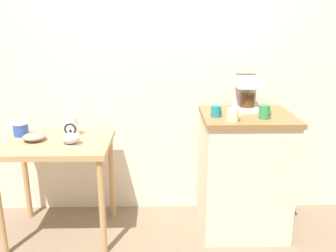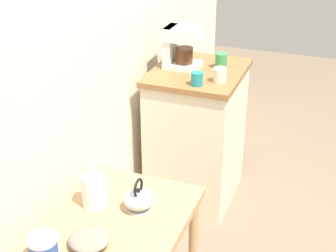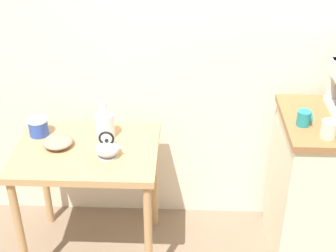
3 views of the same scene
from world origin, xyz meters
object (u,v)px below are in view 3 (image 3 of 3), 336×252
(canister_enamel, at_px, (38,126))
(mug_dark_teal, at_px, (304,118))
(glass_carafe_vase, at_px, (105,125))
(teakettle, at_px, (107,148))
(mug_small_cream, at_px, (329,129))
(bowl_stoneware, at_px, (58,142))

(canister_enamel, bearing_deg, mug_dark_teal, -5.45)
(glass_carafe_vase, bearing_deg, teakettle, -78.02)
(glass_carafe_vase, xyz_separation_m, mug_dark_teal, (1.06, -0.13, 0.14))
(canister_enamel, relative_size, mug_small_cream, 1.31)
(mug_dark_teal, bearing_deg, bowl_stoneware, 179.13)
(teakettle, distance_m, canister_enamel, 0.47)
(teakettle, distance_m, mug_dark_teal, 1.03)
(bowl_stoneware, distance_m, mug_dark_teal, 1.31)
(bowl_stoneware, relative_size, glass_carafe_vase, 0.74)
(canister_enamel, distance_m, mug_small_cream, 1.57)
(teakettle, height_order, mug_small_cream, mug_small_cream)
(bowl_stoneware, height_order, mug_small_cream, mug_small_cream)
(mug_dark_teal, xyz_separation_m, mug_small_cream, (0.10, -0.11, 0.00))
(glass_carafe_vase, bearing_deg, mug_small_cream, -11.66)
(mug_dark_teal, bearing_deg, mug_small_cream, -48.15)
(bowl_stoneware, xyz_separation_m, teakettle, (0.29, -0.09, 0.02))
(mug_small_cream, bearing_deg, bowl_stoneware, 174.67)
(glass_carafe_vase, distance_m, mug_small_cream, 1.19)
(bowl_stoneware, height_order, mug_dark_teal, mug_dark_teal)
(glass_carafe_vase, bearing_deg, bowl_stoneware, -156.21)
(canister_enamel, bearing_deg, bowl_stoneware, -40.66)
(canister_enamel, bearing_deg, glass_carafe_vase, -1.44)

